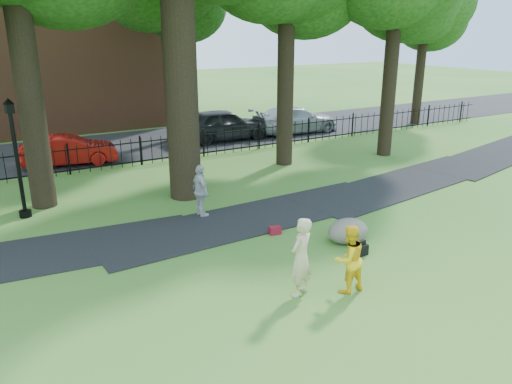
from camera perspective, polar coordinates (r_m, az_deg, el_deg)
ground at (r=12.25m, az=5.03°, el=-9.55°), size 120.00×120.00×0.00m
footpath at (r=15.73m, az=-0.20°, el=-3.01°), size 36.07×3.85×0.03m
street at (r=26.21m, az=-15.66°, el=4.97°), size 80.00×7.00×0.02m
iron_fence at (r=22.32m, az=-13.04°, el=4.54°), size 44.00×0.04×1.20m
woman at (r=11.07m, az=5.15°, el=-7.43°), size 0.79×0.67×1.83m
man at (r=11.42m, az=10.57°, el=-7.52°), size 0.78×0.61×1.59m
pedestrian at (r=15.69m, az=-6.35°, el=0.10°), size 0.42×1.00×1.69m
boulder at (r=14.19m, az=10.47°, el=-4.20°), size 1.26×0.98×0.71m
lamppost at (r=16.95m, az=-25.62°, el=3.23°), size 0.37×0.37×3.74m
backpack at (r=13.48m, az=11.82°, el=-6.50°), size 0.40×0.27×0.29m
red_bag at (r=14.51m, az=2.19°, el=-4.41°), size 0.37×0.27×0.23m
red_sedan at (r=23.20m, az=-20.58°, el=4.50°), size 4.16×2.01×1.31m
grey_car at (r=26.70m, az=-3.79°, el=7.71°), size 5.09×2.25×1.70m
silver_car at (r=28.75m, az=4.49°, el=8.23°), size 5.19×2.20×1.49m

